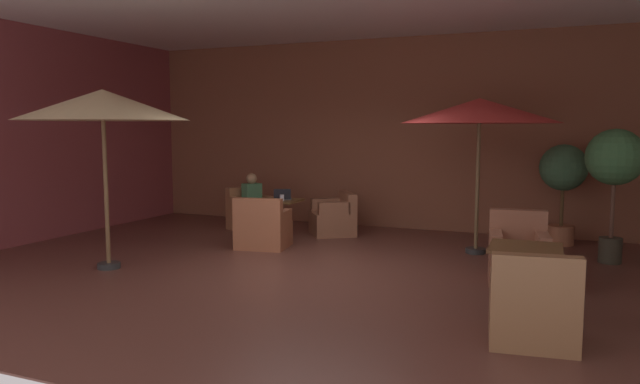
% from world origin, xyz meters
% --- Properties ---
extents(ground_plane, '(10.67, 8.19, 0.02)m').
position_xyz_m(ground_plane, '(0.00, 0.00, -0.01)').
color(ground_plane, brown).
extents(wall_back_brick, '(10.67, 0.08, 3.74)m').
position_xyz_m(wall_back_brick, '(0.00, 4.05, 1.87)').
color(wall_back_brick, brown).
rests_on(wall_back_brick, ground_plane).
extents(wall_left_accent, '(0.08, 8.19, 3.74)m').
position_xyz_m(wall_left_accent, '(-5.29, 0.00, 1.87)').
color(wall_left_accent, brown).
rests_on(wall_left_accent, ground_plane).
extents(cafe_table_front_left, '(0.72, 0.72, 0.69)m').
position_xyz_m(cafe_table_front_left, '(-1.54, 2.21, 0.54)').
color(cafe_table_front_left, black).
rests_on(cafe_table_front_left, ground_plane).
extents(armchair_front_left_north, '(1.05, 1.04, 0.79)m').
position_xyz_m(armchair_front_left_north, '(-0.72, 2.80, 0.31)').
color(armchair_front_left_north, '#8F583D').
rests_on(armchair_front_left_north, ground_plane).
extents(armchair_front_left_east, '(1.04, 1.02, 0.82)m').
position_xyz_m(armchair_front_left_east, '(-2.43, 2.70, 0.31)').
color(armchair_front_left_east, '#9E623F').
rests_on(armchair_front_left_east, ground_plane).
extents(armchair_front_left_south, '(0.92, 0.87, 0.86)m').
position_xyz_m(armchair_front_left_south, '(-1.37, 1.21, 0.31)').
color(armchair_front_left_south, '#A05939').
rests_on(armchair_front_left_south, ground_plane).
extents(cafe_table_front_right, '(0.79, 0.79, 0.69)m').
position_xyz_m(cafe_table_front_right, '(2.88, -0.58, 0.57)').
color(cafe_table_front_right, black).
rests_on(cafe_table_front_right, ground_plane).
extents(armchair_front_right_north, '(0.85, 0.83, 0.89)m').
position_xyz_m(armchair_front_right_north, '(3.03, -1.74, 0.32)').
color(armchair_front_right_north, '#8F603D').
rests_on(armchair_front_right_north, ground_plane).
extents(armchair_front_right_east, '(0.83, 0.88, 0.91)m').
position_xyz_m(armchair_front_right_east, '(2.72, 0.58, 0.33)').
color(armchair_front_right_east, '#985B42').
rests_on(armchair_front_right_east, ground_plane).
extents(patio_umbrella_tall_red, '(2.47, 2.47, 2.45)m').
position_xyz_m(patio_umbrella_tall_red, '(1.97, 2.15, 2.24)').
color(patio_umbrella_tall_red, '#2D2D2D').
rests_on(patio_umbrella_tall_red, ground_plane).
extents(patio_umbrella_center_beige, '(2.36, 2.36, 2.52)m').
position_xyz_m(patio_umbrella_center_beige, '(-2.70, -0.92, 2.29)').
color(patio_umbrella_center_beige, '#2D2D2D').
rests_on(patio_umbrella_center_beige, ground_plane).
extents(potted_tree_left_corner, '(0.83, 0.83, 1.98)m').
position_xyz_m(potted_tree_left_corner, '(3.90, 2.22, 1.47)').
color(potted_tree_left_corner, '#3A3629').
rests_on(potted_tree_left_corner, ground_plane).
extents(potted_tree_mid_left, '(0.79, 0.79, 1.72)m').
position_xyz_m(potted_tree_mid_left, '(3.20, 3.41, 1.19)').
color(potted_tree_mid_left, '#AD6443').
rests_on(potted_tree_mid_left, ground_plane).
extents(patron_blue_shirt, '(0.36, 0.40, 0.65)m').
position_xyz_m(patron_blue_shirt, '(-2.39, 2.68, 0.75)').
color(patron_blue_shirt, '#457B50').
rests_on(patron_blue_shirt, ground_plane).
extents(iced_drink_cup, '(0.08, 0.08, 0.11)m').
position_xyz_m(iced_drink_cup, '(-1.45, 2.09, 0.74)').
color(iced_drink_cup, white).
rests_on(iced_drink_cup, cafe_table_front_left).
extents(open_laptop, '(0.37, 0.32, 0.20)m').
position_xyz_m(open_laptop, '(-1.50, 2.23, 0.74)').
color(open_laptop, '#9EA0A5').
rests_on(open_laptop, cafe_table_front_left).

